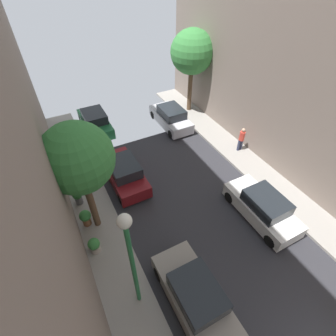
{
  "coord_description": "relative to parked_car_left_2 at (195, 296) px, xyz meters",
  "views": [
    {
      "loc": [
        -5.42,
        1.56,
        10.92
      ],
      "look_at": [
        -0.1,
        11.74,
        0.5
      ],
      "focal_mm": 26.9,
      "sensor_mm": 36.0,
      "label": 1
    }
  ],
  "objects": [
    {
      "name": "parked_car_right_1",
      "position": [
        5.4,
        2.08,
        0.0
      ],
      "size": [
        1.78,
        4.2,
        1.57
      ],
      "color": "white",
      "rests_on": "ground"
    },
    {
      "name": "parked_car_left_3",
      "position": [
        0.0,
        7.86,
        0.0
      ],
      "size": [
        1.78,
        4.2,
        1.57
      ],
      "color": "maroon",
      "rests_on": "ground"
    },
    {
      "name": "parked_car_left_2",
      "position": [
        0.0,
        0.0,
        0.0
      ],
      "size": [
        1.78,
        4.2,
        1.57
      ],
      "color": "gray",
      "rests_on": "ground"
    },
    {
      "name": "street_tree_1",
      "position": [
        7.84,
        13.43,
        4.08
      ],
      "size": [
        3.23,
        3.23,
        6.3
      ],
      "color": "brown",
      "rests_on": "sidewalk_right"
    },
    {
      "name": "potted_plant_0",
      "position": [
        -2.87,
        7.31,
        -0.07
      ],
      "size": [
        0.51,
        0.51,
        0.9
      ],
      "color": "slate",
      "rests_on": "sidewalk_left"
    },
    {
      "name": "potted_plant_2",
      "position": [
        -2.83,
        5.72,
        -0.03
      ],
      "size": [
        0.58,
        0.58,
        0.94
      ],
      "color": "brown",
      "rests_on": "sidewalk_left"
    },
    {
      "name": "potted_plant_3",
      "position": [
        -2.87,
        4.04,
        -0.12
      ],
      "size": [
        0.55,
        0.55,
        0.85
      ],
      "color": "#B2A899",
      "rests_on": "sidewalk_left"
    },
    {
      "name": "street_tree_2",
      "position": [
        -2.37,
        5.49,
        3.76
      ],
      "size": [
        3.01,
        3.01,
        5.87
      ],
      "color": "brown",
      "rests_on": "sidewalk_left"
    },
    {
      "name": "parked_car_right_2",
      "position": [
        5.4,
        12.11,
        0.0
      ],
      "size": [
        1.78,
        4.2,
        1.57
      ],
      "color": "silver",
      "rests_on": "ground"
    },
    {
      "name": "lamp_post",
      "position": [
        -1.9,
        1.14,
        3.02
      ],
      "size": [
        0.44,
        0.44,
        5.44
      ],
      "color": "#26723F",
      "rests_on": "sidewalk_left"
    },
    {
      "name": "parked_car_left_4",
      "position": [
        0.0,
        14.21,
        0.0
      ],
      "size": [
        1.78,
        4.2,
        1.57
      ],
      "color": "#1E6638",
      "rests_on": "ground"
    },
    {
      "name": "pedestrian",
      "position": [
        8.03,
        6.99,
        0.35
      ],
      "size": [
        0.4,
        0.36,
        1.72
      ],
      "color": "#2D334C",
      "rests_on": "sidewalk_right"
    }
  ]
}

